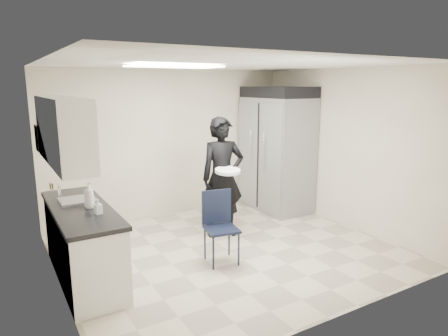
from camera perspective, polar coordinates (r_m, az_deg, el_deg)
floor at (r=5.85m, az=0.68°, el=-11.68°), size 4.50×4.50×0.00m
ceiling at (r=5.37m, az=0.75°, el=14.66°), size 4.50×4.50×0.00m
back_wall at (r=7.23m, az=-7.58°, el=3.49°), size 4.50×0.00×4.50m
left_wall at (r=4.73m, az=-23.28°, el=-1.78°), size 0.00×4.00×4.00m
right_wall at (r=6.89m, az=16.92°, el=2.68°), size 0.00×4.00×4.00m
ceiling_panel at (r=5.45m, az=-7.09°, el=14.22°), size 1.20×0.60×0.02m
lower_counter at (r=5.22m, az=-19.48°, el=-10.29°), size 0.60×1.90×0.86m
countertop at (r=5.07m, az=-19.84°, el=-5.51°), size 0.64×1.95×0.05m
sink at (r=5.31m, az=-20.14°, el=-4.92°), size 0.42×0.40×0.14m
faucet at (r=5.24m, az=-22.40°, el=-3.60°), size 0.02×0.02×0.24m
upper_cabinets at (r=4.86m, az=-22.06°, el=4.96°), size 0.35×1.80×0.75m
towel_dispenser at (r=6.01m, az=-24.23°, el=3.96°), size 0.22×0.30×0.35m
notice_sticker_left at (r=4.84m, az=-23.29°, el=-2.45°), size 0.00×0.12×0.07m
notice_sticker_right at (r=5.05m, az=-23.56°, el=-2.40°), size 0.00×0.12×0.07m
commercial_fridge at (r=7.57m, az=7.54°, el=1.96°), size 0.80×1.35×2.10m
fridge_compressor at (r=7.46m, az=7.78°, el=10.69°), size 0.80×1.35×0.20m
folding_chair at (r=5.32m, az=-0.36°, el=-8.74°), size 0.48×0.48×0.93m
man_tuxedo at (r=6.16m, az=-0.22°, el=-1.35°), size 0.76×0.59×1.86m
bucket_lid at (r=5.89m, az=0.53°, el=-0.41°), size 0.45×0.45×0.05m
soap_bottle_a at (r=4.95m, az=-18.73°, el=-3.67°), size 0.16×0.16×0.31m
soap_bottle_b at (r=4.70m, az=-17.54°, el=-5.28°), size 0.09×0.09×0.17m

